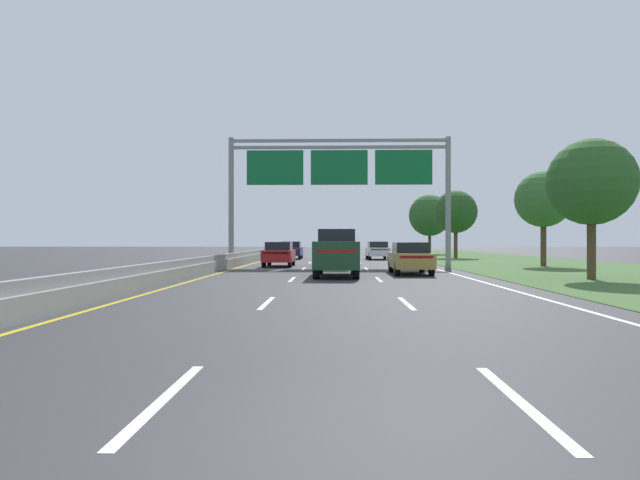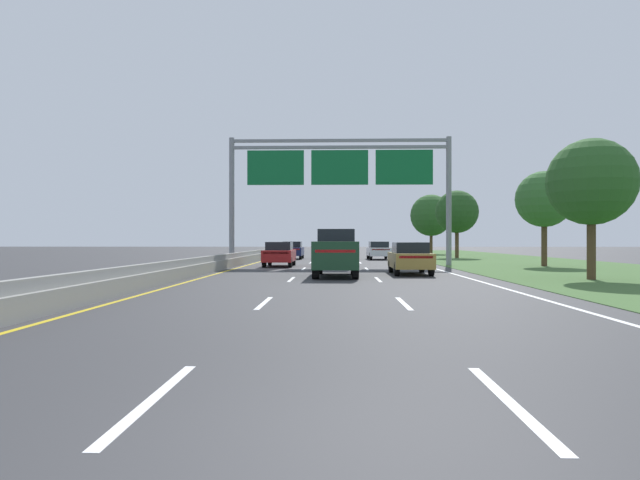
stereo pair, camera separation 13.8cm
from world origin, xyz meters
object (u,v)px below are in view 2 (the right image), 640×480
(pickup_truck_darkgreen, at_px, (336,253))
(roadside_tree_mid, at_px, (544,199))
(overhead_sign_gantry, at_px, (340,174))
(roadside_tree_distant, at_px, (431,215))
(roadside_tree_far, at_px, (457,212))
(car_navy_left_lane_sedan, at_px, (293,250))
(car_red_left_lane_sedan, at_px, (280,254))
(car_gold_right_lane_sedan, at_px, (410,258))
(car_silver_centre_lane_sedan, at_px, (332,253))
(roadside_tree_near, at_px, (591,182))
(car_white_right_lane_sedan, at_px, (379,250))

(pickup_truck_darkgreen, relative_size, roadside_tree_mid, 0.89)
(overhead_sign_gantry, relative_size, roadside_tree_distant, 2.07)
(roadside_tree_far, bearing_deg, car_navy_left_lane_sedan, -168.15)
(overhead_sign_gantry, distance_m, roadside_tree_distant, 32.83)
(car_red_left_lane_sedan, bearing_deg, car_gold_right_lane_sedan, -137.93)
(car_silver_centre_lane_sedan, distance_m, roadside_tree_mid, 14.07)
(roadside_tree_far, bearing_deg, overhead_sign_gantry, -125.79)
(roadside_tree_near, height_order, roadside_tree_distant, roadside_tree_distant)
(car_white_right_lane_sedan, bearing_deg, pickup_truck_darkgreen, 169.65)
(overhead_sign_gantry, distance_m, car_silver_centre_lane_sedan, 5.43)
(pickup_truck_darkgreen, bearing_deg, roadside_tree_far, -21.94)
(overhead_sign_gantry, height_order, car_gold_right_lane_sedan, overhead_sign_gantry)
(car_gold_right_lane_sedan, height_order, roadside_tree_distant, roadside_tree_distant)
(car_red_left_lane_sedan, distance_m, roadside_tree_distant, 36.38)
(car_navy_left_lane_sedan, bearing_deg, car_silver_centre_lane_sedan, -164.32)
(overhead_sign_gantry, relative_size, car_red_left_lane_sedan, 3.42)
(car_white_right_lane_sedan, relative_size, roadside_tree_mid, 0.72)
(car_gold_right_lane_sedan, xyz_separation_m, car_silver_centre_lane_sedan, (-3.91, 9.45, 0.00))
(car_red_left_lane_sedan, xyz_separation_m, car_gold_right_lane_sedan, (7.28, -8.03, 0.00))
(roadside_tree_far, height_order, roadside_tree_distant, roadside_tree_distant)
(pickup_truck_darkgreen, relative_size, roadside_tree_far, 0.84)
(roadside_tree_mid, bearing_deg, roadside_tree_near, -101.81)
(overhead_sign_gantry, relative_size, car_white_right_lane_sedan, 3.39)
(roadside_tree_distant, bearing_deg, car_navy_left_lane_sedan, -130.06)
(overhead_sign_gantry, distance_m, roadside_tree_near, 17.54)
(roadside_tree_mid, bearing_deg, car_red_left_lane_sedan, -178.38)
(car_red_left_lane_sedan, distance_m, roadside_tree_far, 23.45)
(pickup_truck_darkgreen, relative_size, car_silver_centre_lane_sedan, 1.23)
(car_navy_left_lane_sedan, relative_size, roadside_tree_distant, 0.60)
(pickup_truck_darkgreen, relative_size, car_navy_left_lane_sedan, 1.23)
(car_silver_centre_lane_sedan, distance_m, roadside_tree_near, 17.56)
(roadside_tree_mid, xyz_separation_m, roadside_tree_distant, (-1.75, 32.33, 0.44))
(car_white_right_lane_sedan, bearing_deg, car_red_left_lane_sedan, 149.92)
(roadside_tree_mid, distance_m, roadside_tree_distant, 32.38)
(car_gold_right_lane_sedan, bearing_deg, roadside_tree_mid, -48.42)
(car_gold_right_lane_sedan, distance_m, roadside_tree_far, 27.02)
(roadside_tree_far, bearing_deg, roadside_tree_near, -91.34)
(pickup_truck_darkgreen, xyz_separation_m, roadside_tree_near, (10.77, -2.07, 3.05))
(car_silver_centre_lane_sedan, bearing_deg, car_white_right_lane_sedan, -19.23)
(roadside_tree_near, xyz_separation_m, roadside_tree_mid, (2.57, 12.31, 0.18))
(car_white_right_lane_sedan, bearing_deg, roadside_tree_near, -165.56)
(car_navy_left_lane_sedan, height_order, roadside_tree_distant, roadside_tree_distant)
(overhead_sign_gantry, xyz_separation_m, pickup_truck_darkgreen, (-0.24, -11.81, -5.11))
(roadside_tree_near, bearing_deg, overhead_sign_gantry, 127.20)
(car_navy_left_lane_sedan, distance_m, roadside_tree_mid, 22.42)
(car_red_left_lane_sedan, bearing_deg, car_silver_centre_lane_sedan, -67.26)
(roadside_tree_near, bearing_deg, roadside_tree_far, 88.66)
(pickup_truck_darkgreen, height_order, roadside_tree_near, roadside_tree_near)
(car_red_left_lane_sedan, xyz_separation_m, roadside_tree_distant, (15.23, 32.81, 3.92))
(car_white_right_lane_sedan, bearing_deg, car_silver_centre_lane_sedan, 160.31)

